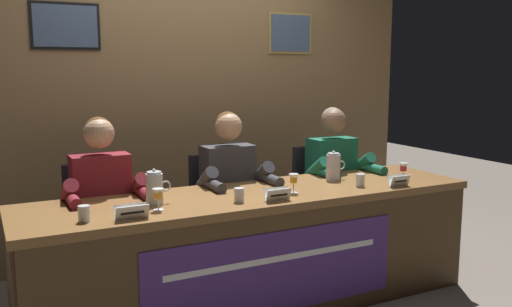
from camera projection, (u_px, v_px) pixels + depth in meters
The scene contains 20 objects.
ground_plane at pixel (256, 304), 3.62m from camera, with size 12.00×12.00×0.00m, color #70665B.
wall_back_panelled at pixel (187, 97), 4.51m from camera, with size 4.15×0.14×2.60m.
conference_table at pixel (264, 234), 3.45m from camera, with size 2.95×0.75×0.75m.
chair_left at pixel (99, 235), 3.64m from camera, with size 0.44×0.45×0.91m.
panelist_left at pixel (104, 200), 3.42m from camera, with size 0.51×0.48×1.24m.
nameplate_left at pixel (132, 212), 2.87m from camera, with size 0.18×0.06×0.08m.
juice_glass_left at pixel (158, 195), 3.05m from camera, with size 0.06×0.06×0.12m.
water_cup_left at pixel (84, 215), 2.83m from camera, with size 0.06×0.06×0.08m.
chair_center at pixel (222, 218), 4.04m from camera, with size 0.44×0.45×0.91m.
panelist_center at pixel (233, 186), 3.82m from camera, with size 0.51×0.48×1.24m.
nameplate_center at pixel (277, 195), 3.27m from camera, with size 0.16×0.06×0.08m.
juice_glass_center at pixel (294, 180), 3.47m from camera, with size 0.06×0.06×0.12m.
water_cup_center at pixel (239, 196), 3.24m from camera, with size 0.06×0.06×0.08m.
chair_right at pixel (322, 205), 4.44m from camera, with size 0.44×0.45×0.91m.
panelist_right at pixel (337, 175), 4.22m from camera, with size 0.51×0.48×1.24m.
nameplate_right at pixel (399, 181), 3.66m from camera, with size 0.15×0.06×0.08m.
juice_glass_right at pixel (403, 168), 3.86m from camera, with size 0.06×0.06×0.12m.
water_cup_right at pixel (360, 181), 3.66m from camera, with size 0.06×0.06×0.08m.
water_pitcher_left_side at pixel (155, 188), 3.19m from camera, with size 0.15×0.10×0.21m.
water_pitcher_right_side at pixel (333, 167), 3.88m from camera, with size 0.15×0.10×0.21m.
Camera 1 is at (-1.56, -3.05, 1.54)m, focal length 38.62 mm.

